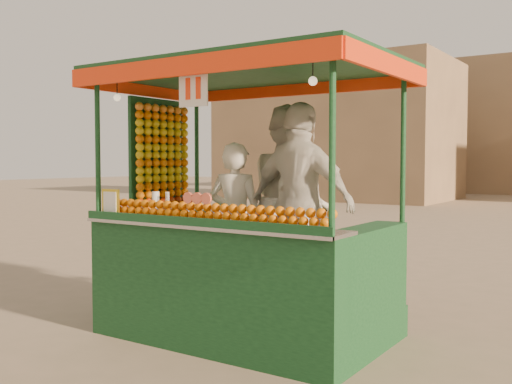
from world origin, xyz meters
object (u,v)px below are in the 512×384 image
Objects in this scene: juice_cart at (235,250)px; vendor_middle at (290,200)px; vendor_right at (301,204)px; vendor_left at (236,220)px.

juice_cart reaches higher than vendor_middle.
vendor_left is at bearing 7.91° from vendor_right.
vendor_right is at bearing 171.42° from vendor_left.
vendor_left is at bearing 89.79° from vendor_middle.
vendor_middle is (0.38, 0.43, 0.19)m from vendor_left.
vendor_left is 0.80× the size of vendor_middle.
vendor_right is at bearing 32.32° from juice_cart.
vendor_middle is at bearing -143.21° from vendor_left.
juice_cart is at bearing 37.46° from vendor_right.
vendor_middle reaches higher than vendor_right.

